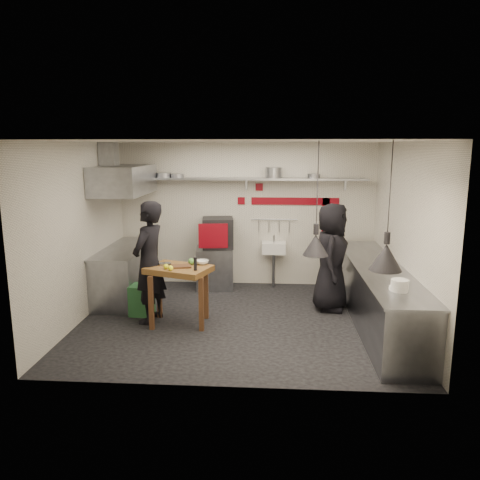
# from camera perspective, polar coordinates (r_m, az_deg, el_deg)

# --- Properties ---
(floor) EXTENTS (5.00, 5.00, 0.00)m
(floor) POSITION_cam_1_polar(r_m,az_deg,el_deg) (7.57, -0.11, -9.79)
(floor) COLOR black
(floor) RESTS_ON ground
(ceiling) EXTENTS (5.00, 5.00, 0.00)m
(ceiling) POSITION_cam_1_polar(r_m,az_deg,el_deg) (7.06, -0.12, 11.93)
(ceiling) COLOR beige
(ceiling) RESTS_ON floor
(wall_back) EXTENTS (5.00, 0.04, 2.80)m
(wall_back) POSITION_cam_1_polar(r_m,az_deg,el_deg) (9.25, 0.78, 3.09)
(wall_back) COLOR beige
(wall_back) RESTS_ON floor
(wall_front) EXTENTS (5.00, 0.04, 2.80)m
(wall_front) POSITION_cam_1_polar(r_m,az_deg,el_deg) (5.14, -1.74, -3.63)
(wall_front) COLOR beige
(wall_front) RESTS_ON floor
(wall_left) EXTENTS (0.04, 4.20, 2.80)m
(wall_left) POSITION_cam_1_polar(r_m,az_deg,el_deg) (7.76, -18.86, 0.88)
(wall_left) COLOR beige
(wall_left) RESTS_ON floor
(wall_right) EXTENTS (0.04, 4.20, 2.80)m
(wall_right) POSITION_cam_1_polar(r_m,az_deg,el_deg) (7.44, 19.47, 0.41)
(wall_right) COLOR beige
(wall_right) RESTS_ON floor
(red_band_horiz) EXTENTS (1.70, 0.02, 0.14)m
(red_band_horiz) POSITION_cam_1_polar(r_m,az_deg,el_deg) (9.19, 6.73, 4.72)
(red_band_horiz) COLOR maroon
(red_band_horiz) RESTS_ON wall_back
(red_band_vert) EXTENTS (0.14, 0.02, 1.10)m
(red_band_vert) POSITION_cam_1_polar(r_m,az_deg,el_deg) (9.31, 10.35, 1.71)
(red_band_vert) COLOR maroon
(red_band_vert) RESTS_ON wall_back
(red_tile_a) EXTENTS (0.14, 0.02, 0.14)m
(red_tile_a) POSITION_cam_1_polar(r_m,az_deg,el_deg) (9.16, 2.36, 6.46)
(red_tile_a) COLOR maroon
(red_tile_a) RESTS_ON wall_back
(red_tile_b) EXTENTS (0.14, 0.02, 0.14)m
(red_tile_b) POSITION_cam_1_polar(r_m,az_deg,el_deg) (9.20, 0.16, 4.80)
(red_tile_b) COLOR maroon
(red_tile_b) RESTS_ON wall_back
(back_shelf) EXTENTS (4.60, 0.34, 0.04)m
(back_shelf) POSITION_cam_1_polar(r_m,az_deg,el_deg) (8.99, 0.74, 7.47)
(back_shelf) COLOR gray
(back_shelf) RESTS_ON wall_back
(shelf_bracket_left) EXTENTS (0.04, 0.06, 0.24)m
(shelf_bracket_left) POSITION_cam_1_polar(r_m,az_deg,el_deg) (9.44, -10.89, 6.84)
(shelf_bracket_left) COLOR gray
(shelf_bracket_left) RESTS_ON wall_back
(shelf_bracket_mid) EXTENTS (0.04, 0.06, 0.24)m
(shelf_bracket_mid) POSITION_cam_1_polar(r_m,az_deg,el_deg) (9.15, 0.79, 6.90)
(shelf_bracket_mid) COLOR gray
(shelf_bracket_mid) RESTS_ON wall_back
(shelf_bracket_right) EXTENTS (0.04, 0.06, 0.24)m
(shelf_bracket_right) POSITION_cam_1_polar(r_m,az_deg,el_deg) (9.25, 12.71, 6.68)
(shelf_bracket_right) COLOR gray
(shelf_bracket_right) RESTS_ON wall_back
(pan_far_left) EXTENTS (0.37, 0.37, 0.09)m
(pan_far_left) POSITION_cam_1_polar(r_m,az_deg,el_deg) (9.21, -9.28, 7.82)
(pan_far_left) COLOR gray
(pan_far_left) RESTS_ON back_shelf
(pan_mid_left) EXTENTS (0.33, 0.33, 0.07)m
(pan_mid_left) POSITION_cam_1_polar(r_m,az_deg,el_deg) (9.16, -7.62, 7.78)
(pan_mid_left) COLOR gray
(pan_mid_left) RESTS_ON back_shelf
(stock_pot) EXTENTS (0.36, 0.36, 0.20)m
(stock_pot) POSITION_cam_1_polar(r_m,az_deg,el_deg) (8.97, 4.13, 8.20)
(stock_pot) COLOR gray
(stock_pot) RESTS_ON back_shelf
(pan_right) EXTENTS (0.29, 0.29, 0.08)m
(pan_right) POSITION_cam_1_polar(r_m,az_deg,el_deg) (9.01, 8.98, 7.72)
(pan_right) COLOR gray
(pan_right) RESTS_ON back_shelf
(oven_stand) EXTENTS (0.77, 0.72, 0.80)m
(oven_stand) POSITION_cam_1_polar(r_m,az_deg,el_deg) (9.16, -3.12, -3.39)
(oven_stand) COLOR gray
(oven_stand) RESTS_ON floor
(combi_oven) EXTENTS (0.65, 0.61, 0.58)m
(combi_oven) POSITION_cam_1_polar(r_m,az_deg,el_deg) (9.04, -2.72, 0.89)
(combi_oven) COLOR black
(combi_oven) RESTS_ON oven_stand
(oven_door) EXTENTS (0.54, 0.10, 0.46)m
(oven_door) POSITION_cam_1_polar(r_m,az_deg,el_deg) (8.73, -3.29, 0.51)
(oven_door) COLOR maroon
(oven_door) RESTS_ON combi_oven
(oven_glass) EXTENTS (0.34, 0.06, 0.34)m
(oven_glass) POSITION_cam_1_polar(r_m,az_deg,el_deg) (8.77, -3.09, 0.56)
(oven_glass) COLOR black
(oven_glass) RESTS_ON oven_door
(hand_sink) EXTENTS (0.46, 0.34, 0.22)m
(hand_sink) POSITION_cam_1_polar(r_m,az_deg,el_deg) (9.17, 4.15, -0.95)
(hand_sink) COLOR silver
(hand_sink) RESTS_ON wall_back
(sink_tap) EXTENTS (0.03, 0.03, 0.14)m
(sink_tap) POSITION_cam_1_polar(r_m,az_deg,el_deg) (9.13, 4.16, 0.15)
(sink_tap) COLOR gray
(sink_tap) RESTS_ON hand_sink
(sink_drain) EXTENTS (0.06, 0.06, 0.66)m
(sink_drain) POSITION_cam_1_polar(r_m,az_deg,el_deg) (9.23, 4.11, -3.67)
(sink_drain) COLOR gray
(sink_drain) RESTS_ON floor
(utensil_rail) EXTENTS (0.90, 0.02, 0.02)m
(utensil_rail) POSITION_cam_1_polar(r_m,az_deg,el_deg) (9.21, 4.19, 2.52)
(utensil_rail) COLOR gray
(utensil_rail) RESTS_ON wall_back
(counter_right) EXTENTS (0.70, 3.80, 0.90)m
(counter_right) POSITION_cam_1_polar(r_m,az_deg,el_deg) (7.58, 16.43, -6.62)
(counter_right) COLOR gray
(counter_right) RESTS_ON floor
(counter_right_top) EXTENTS (0.76, 3.90, 0.03)m
(counter_right_top) POSITION_cam_1_polar(r_m,az_deg,el_deg) (7.46, 16.63, -3.21)
(counter_right_top) COLOR gray
(counter_right_top) RESTS_ON counter_right
(plate_stack) EXTENTS (0.29, 0.29, 0.15)m
(plate_stack) POSITION_cam_1_polar(r_m,az_deg,el_deg) (6.25, 18.90, -5.26)
(plate_stack) COLOR silver
(plate_stack) RESTS_ON counter_right_top
(small_bowl_right) EXTENTS (0.24, 0.24, 0.05)m
(small_bowl_right) POSITION_cam_1_polar(r_m,az_deg,el_deg) (6.31, 18.56, -5.57)
(small_bowl_right) COLOR silver
(small_bowl_right) RESTS_ON counter_right_top
(counter_left) EXTENTS (0.70, 1.90, 0.90)m
(counter_left) POSITION_cam_1_polar(r_m,az_deg,el_deg) (8.81, -13.75, -3.98)
(counter_left) COLOR gray
(counter_left) RESTS_ON floor
(counter_left_top) EXTENTS (0.76, 2.00, 0.03)m
(counter_left_top) POSITION_cam_1_polar(r_m,az_deg,el_deg) (8.70, -13.90, -1.02)
(counter_left_top) COLOR gray
(counter_left_top) RESTS_ON counter_left
(extractor_hood) EXTENTS (0.78, 1.60, 0.50)m
(extractor_hood) POSITION_cam_1_polar(r_m,az_deg,el_deg) (8.51, -13.97, 7.12)
(extractor_hood) COLOR gray
(extractor_hood) RESTS_ON ceiling
(hood_duct) EXTENTS (0.28, 0.28, 0.50)m
(hood_duct) POSITION_cam_1_polar(r_m,az_deg,el_deg) (8.58, -15.71, 9.74)
(hood_duct) COLOR gray
(hood_duct) RESTS_ON ceiling
(green_bin) EXTENTS (0.37, 0.37, 0.50)m
(green_bin) POSITION_cam_1_polar(r_m,az_deg,el_deg) (7.91, -11.89, -7.15)
(green_bin) COLOR #255E30
(green_bin) RESTS_ON floor
(prep_table) EXTENTS (1.08, 0.91, 0.92)m
(prep_table) POSITION_cam_1_polar(r_m,az_deg,el_deg) (7.35, -7.40, -6.72)
(prep_table) COLOR brown
(prep_table) RESTS_ON floor
(cutting_board) EXTENTS (0.34, 0.28, 0.02)m
(cutting_board) POSITION_cam_1_polar(r_m,az_deg,el_deg) (7.20, -7.20, -3.20)
(cutting_board) COLOR #502F1A
(cutting_board) RESTS_ON prep_table
(pepper_mill) EXTENTS (0.06, 0.06, 0.20)m
(pepper_mill) POSITION_cam_1_polar(r_m,az_deg,el_deg) (6.96, -5.47, -2.92)
(pepper_mill) COLOR black
(pepper_mill) RESTS_ON prep_table
(lemon_a) EXTENTS (0.10, 0.10, 0.07)m
(lemon_a) POSITION_cam_1_polar(r_m,az_deg,el_deg) (7.11, -9.01, -3.21)
(lemon_a) COLOR #FAF918
(lemon_a) RESTS_ON prep_table
(lemon_b) EXTENTS (0.10, 0.10, 0.08)m
(lemon_b) POSITION_cam_1_polar(r_m,az_deg,el_deg) (7.01, -8.47, -3.40)
(lemon_b) COLOR #FAF918
(lemon_b) RESTS_ON prep_table
(veg_ball) EXTENTS (0.13, 0.13, 0.10)m
(veg_ball) POSITION_cam_1_polar(r_m,az_deg,el_deg) (7.32, -5.96, -2.62)
(veg_ball) COLOR #509236
(veg_ball) RESTS_ON prep_table
(steel_tray) EXTENTS (0.21, 0.18, 0.03)m
(steel_tray) POSITION_cam_1_polar(r_m,az_deg,el_deg) (7.37, -9.14, -2.89)
(steel_tray) COLOR gray
(steel_tray) RESTS_ON prep_table
(bowl) EXTENTS (0.24, 0.24, 0.06)m
(bowl) POSITION_cam_1_polar(r_m,az_deg,el_deg) (7.33, -4.63, -2.71)
(bowl) COLOR silver
(bowl) RESTS_ON prep_table
(heat_lamp_near) EXTENTS (0.41, 0.41, 1.49)m
(heat_lamp_near) POSITION_cam_1_polar(r_m,az_deg,el_deg) (6.16, 9.38, 4.91)
(heat_lamp_near) COLOR black
(heat_lamp_near) RESTS_ON ceiling
(heat_lamp_far) EXTENTS (0.47, 0.47, 1.51)m
(heat_lamp_far) POSITION_cam_1_polar(r_m,az_deg,el_deg) (5.65, 17.72, 3.87)
(heat_lamp_far) COLOR black
(heat_lamp_far) RESTS_ON ceiling
(chef_left) EXTENTS (0.63, 0.80, 1.92)m
(chef_left) POSITION_cam_1_polar(r_m,az_deg,el_deg) (7.41, -11.02, -2.69)
(chef_left) COLOR black
(chef_left) RESTS_ON floor
(chef_right) EXTENTS (0.76, 0.99, 1.81)m
(chef_right) POSITION_cam_1_polar(r_m,az_deg,el_deg) (7.97, 11.07, -2.07)
(chef_right) COLOR black
(chef_right) RESTS_ON floor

